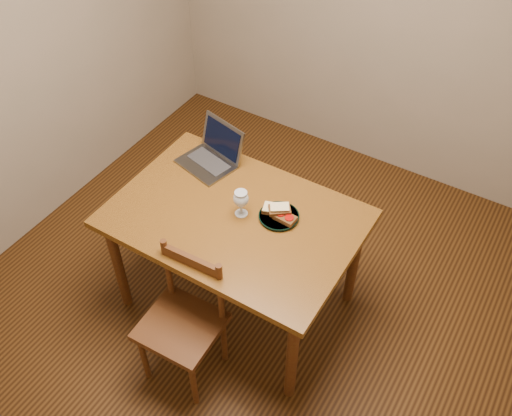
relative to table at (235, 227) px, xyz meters
The scene contains 10 objects.
floor 0.67m from the table, 59.21° to the left, with size 3.20×3.20×0.02m, color black.
left_wall 1.68m from the table, behind, with size 0.02×3.20×2.60m, color gray.
table is the anchor object (origin of this frame).
chair 0.55m from the table, 89.12° to the right, with size 0.41×0.39×0.42m.
plate 0.25m from the table, 28.26° to the left, with size 0.21×0.21×0.02m, color black.
sandwich_cheese 0.24m from the table, 35.43° to the left, with size 0.12×0.07×0.04m, color #381E0C, non-canonical shape.
sandwich_tomato 0.29m from the table, 22.13° to the left, with size 0.12×0.07×0.04m, color #381E0C, non-canonical shape.
sandwich_top 0.28m from the table, 29.35° to the left, with size 0.11×0.07×0.03m, color #381E0C, non-canonical shape.
milk_glass 0.17m from the table, 55.38° to the left, with size 0.08×0.08×0.16m, color white, non-canonical shape.
laptop 0.49m from the table, 137.95° to the left, with size 0.37×0.35×0.23m.
Camera 1 is at (1.13, -1.82, 2.90)m, focal length 40.00 mm.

